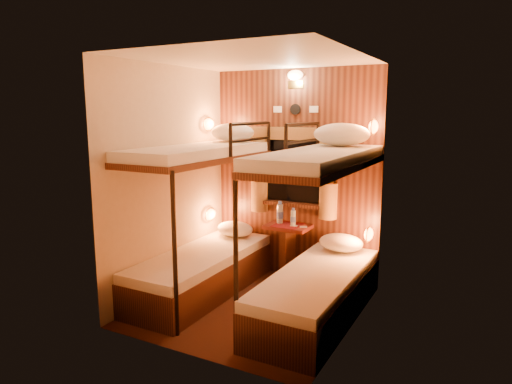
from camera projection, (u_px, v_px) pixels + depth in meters
The scene contains 22 objects.
floor at pixel (253, 306), 4.57m from camera, with size 2.10×2.10×0.00m, color #3B1B10.
ceiling at pixel (252, 59), 4.15m from camera, with size 2.10×2.10×0.00m, color silver.
wall_back at pixel (296, 175), 5.27m from camera, with size 2.40×2.40×0.00m, color #C6B293.
wall_front at pixel (186, 209), 3.45m from camera, with size 2.40×2.40×0.00m, color #C6B293.
wall_left at pixel (169, 181), 4.82m from camera, with size 2.40×2.40×0.00m, color #C6B293.
wall_right at pixel (355, 198), 3.90m from camera, with size 2.40×2.40×0.00m, color #C6B293.
back_panel at pixel (295, 175), 5.26m from camera, with size 2.00×0.03×2.40m, color #33170E.
bunk_left at pixel (202, 242), 4.83m from camera, with size 0.72×1.90×1.82m.
bunk_right at pixel (317, 261), 4.23m from camera, with size 0.72×1.90×1.82m.
window at pixel (294, 177), 5.24m from camera, with size 1.00×0.12×0.79m.
curtains at pixel (293, 170), 5.19m from camera, with size 1.10×0.22×1.00m.
back_fixtures at pixel (295, 82), 5.05m from camera, with size 0.54×0.09×0.48m.
reading_lamps at pixel (283, 175), 4.96m from camera, with size 2.00×0.20×1.25m.
table at pixel (288, 245), 5.23m from camera, with size 0.50×0.34×0.66m.
bottle_left at pixel (280, 214), 5.25m from camera, with size 0.08×0.08×0.26m.
bottle_right at pixel (293, 218), 5.13m from camera, with size 0.06×0.06×0.21m.
sachet_a at pixel (294, 226), 5.14m from camera, with size 0.08×0.06×0.01m, color silver.
sachet_b at pixel (303, 227), 5.10m from camera, with size 0.08×0.06×0.01m, color silver.
pillow_lower_left at pixel (235, 229), 5.43m from camera, with size 0.45×0.32×0.18m, color white.
pillow_lower_right at pixel (341, 243), 4.85m from camera, with size 0.47×0.34×0.19m, color white.
pillow_upper_left at pixel (232, 132), 5.20m from camera, with size 0.53×0.38×0.21m, color white.
pillow_upper_right at pixel (342, 134), 4.56m from camera, with size 0.57×0.41×0.23m, color white.
Camera 1 is at (2.05, -3.78, 1.93)m, focal length 32.00 mm.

